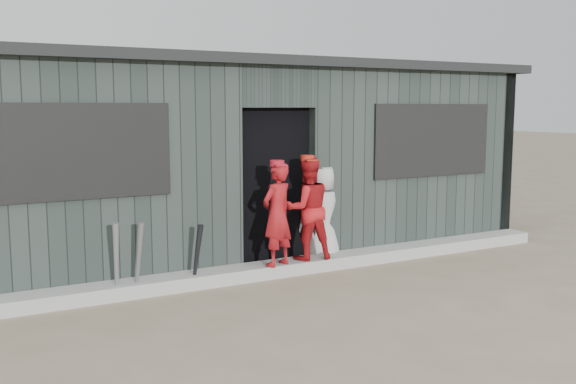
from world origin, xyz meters
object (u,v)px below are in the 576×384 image
bat_mid (139,259)px  player_red_right (307,209)px  player_red_left (277,214)px  player_grey_back (322,214)px  dugout (230,158)px  bat_left (116,261)px  bat_right (197,256)px

bat_mid → player_red_right: 2.16m
bat_mid → player_red_left: player_red_left is taller
player_grey_back → dugout: (-0.66, 1.41, 0.65)m
bat_left → player_red_right: bearing=2.4°
bat_mid → bat_right: size_ratio=1.14×
bat_mid → dugout: dugout is taller
dugout → player_red_left: bearing=-96.4°
bat_mid → bat_right: bat_mid is taller
player_red_right → player_grey_back: (0.38, 0.28, -0.14)m
bat_left → bat_right: size_ratio=1.17×
bat_mid → player_grey_back: 2.54m
player_grey_back → dugout: size_ratio=0.15×
bat_right → player_red_left: size_ratio=0.60×
dugout → player_red_right: bearing=-80.8°
bat_right → dugout: bearing=56.1°
dugout → bat_left: bearing=-139.3°
player_red_left → player_red_right: player_red_right is taller
bat_right → bat_left: bearing=-178.8°
player_grey_back → bat_right: bearing=12.1°
bat_left → bat_right: bat_left is taller
bat_right → player_red_left: player_red_left is taller
bat_right → player_red_left: 1.07m
bat_left → player_red_left: (1.88, -0.02, 0.34)m
bat_mid → bat_left: bearing=-177.5°
bat_right → player_red_left: bearing=-2.1°
bat_left → bat_right: bearing=1.2°
player_red_left → bat_right: bearing=-24.3°
bat_mid → bat_right: bearing=0.7°
player_red_left → player_grey_back: bearing=-177.3°
player_red_left → player_red_right: (0.48, 0.12, 0.02)m
bat_left → player_grey_back: size_ratio=0.67×
bat_mid → bat_right: 0.66m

